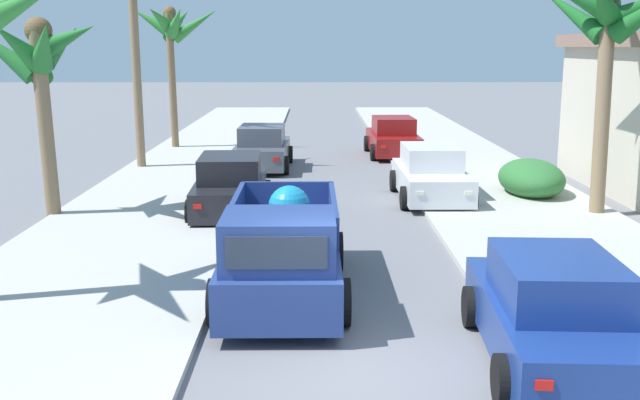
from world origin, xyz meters
name	(u,v)px	position (x,y,z in m)	size (l,w,h in m)	color
ground_plane	(356,368)	(0.00, 0.00, 0.00)	(160.00, 160.00, 0.00)	slate
sidewalk_left	(171,193)	(-4.77, 12.00, 0.06)	(4.97, 60.00, 0.12)	#B2AFA8
sidewalk_right	(495,193)	(4.77, 12.00, 0.06)	(4.97, 60.00, 0.12)	#B2AFA8
curb_left	(208,193)	(-3.68, 12.00, 0.05)	(0.16, 60.00, 0.10)	silver
curb_right	(458,193)	(3.68, 12.00, 0.05)	(0.16, 60.00, 0.10)	silver
pickup_truck	(283,253)	(-1.11, 2.91, 0.80)	(2.23, 5.22, 1.80)	navy
car_left_near	(231,187)	(-2.74, 9.58, 0.71)	(2.16, 4.32, 1.54)	black
car_right_near	(431,175)	(2.75, 11.30, 0.71)	(2.04, 4.27, 1.54)	silver
car_left_mid	(553,314)	(2.72, 0.16, 0.71)	(2.19, 4.33, 1.54)	navy
car_right_mid	(393,138)	(2.56, 19.97, 0.71)	(2.11, 4.30, 1.54)	maroon
car_left_far	(262,149)	(-2.42, 16.83, 0.71)	(2.08, 4.29, 1.54)	#474C56
palm_tree_left_fore	(611,20)	(6.73, 9.25, 4.92)	(3.64, 3.81, 6.01)	#846B4C
palm_tree_right_fore	(38,57)	(-7.25, 8.94, 4.03)	(3.40, 3.99, 5.03)	#846B4C
palm_tree_left_back	(172,29)	(-6.36, 21.72, 4.96)	(3.65, 3.58, 5.96)	brown
hedge_bush	(531,178)	(5.70, 11.65, 0.55)	(1.80, 2.80, 1.10)	#2D6B33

